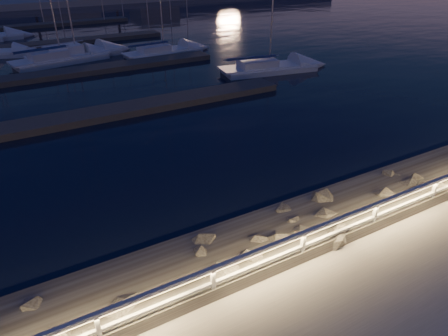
{
  "coord_description": "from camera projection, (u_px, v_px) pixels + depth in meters",
  "views": [
    {
      "loc": [
        -5.53,
        -6.85,
        8.27
      ],
      "look_at": [
        0.58,
        4.0,
        1.33
      ],
      "focal_mm": 32.0,
      "sensor_mm": 36.0,
      "label": 1
    }
  ],
  "objects": [
    {
      "name": "ground",
      "position": [
        274.0,
        271.0,
        11.61
      ],
      "size": [
        400.0,
        400.0,
        0.0
      ],
      "primitive_type": "plane",
      "color": "#ABA49A",
      "rests_on": "ground"
    },
    {
      "name": "harbor_water",
      "position": [
        70.0,
        64.0,
        35.84
      ],
      "size": [
        400.0,
        440.0,
        0.6
      ],
      "color": "black",
      "rests_on": "ground"
    },
    {
      "name": "guard_rail",
      "position": [
        274.0,
        251.0,
        11.2
      ],
      "size": [
        44.11,
        0.12,
        1.06
      ],
      "color": "silver",
      "rests_on": "ground"
    },
    {
      "name": "riprap",
      "position": [
        151.0,
        299.0,
        10.79
      ],
      "size": [
        29.18,
        2.37,
        1.2
      ],
      "color": "slate",
      "rests_on": "ground"
    },
    {
      "name": "floating_docks",
      "position": [
        66.0,
        54.0,
        36.54
      ],
      "size": [
        22.0,
        36.0,
        0.4
      ],
      "color": "#524B44",
      "rests_on": "ground"
    },
    {
      "name": "far_shore",
      "position": [
        18.0,
        0.0,
        67.77
      ],
      "size": [
        160.0,
        14.0,
        5.2
      ],
      "color": "#ABA49A",
      "rests_on": "ground"
    },
    {
      "name": "sailboat_d",
      "position": [
        267.0,
        67.0,
        31.92
      ],
      "size": [
        8.37,
        3.71,
        13.69
      ],
      "rotation": [
        0.0,
        0.0,
        -0.17
      ],
      "color": "silver",
      "rests_on": "ground"
    },
    {
      "name": "sailboat_g",
      "position": [
        59.0,
        58.0,
        34.33
      ],
      "size": [
        8.58,
        3.97,
        14.06
      ],
      "rotation": [
        0.0,
        0.0,
        0.19
      ],
      "color": "silver",
      "rests_on": "ground"
    },
    {
      "name": "sailboat_j",
      "position": [
        74.0,
        54.0,
        35.65
      ],
      "size": [
        8.67,
        3.97,
        14.28
      ],
      "rotation": [
        0.0,
        0.0,
        0.18
      ],
      "color": "silver",
      "rests_on": "ground"
    },
    {
      "name": "sailboat_l",
      "position": [
        162.0,
        51.0,
        36.78
      ],
      "size": [
        7.75,
        2.98,
        12.8
      ],
      "rotation": [
        0.0,
        0.0,
        0.09
      ],
      "color": "silver",
      "rests_on": "ground"
    }
  ]
}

